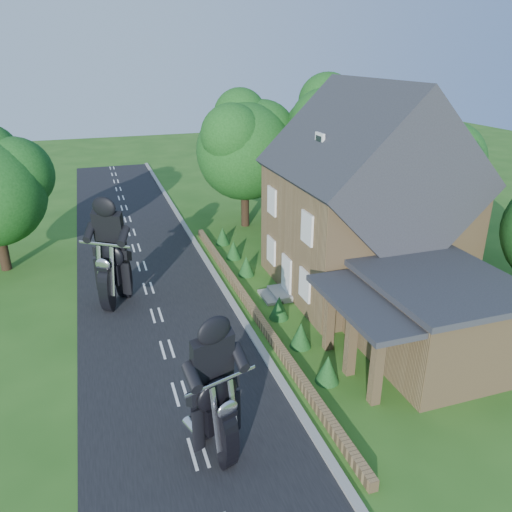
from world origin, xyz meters
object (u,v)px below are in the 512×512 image
object	(u,v)px
garden_wall	(251,307)
motorcycle_follow	(116,289)
annex	(434,318)
house	(365,205)
motorcycle_lead	(215,435)

from	to	relation	value
garden_wall	motorcycle_follow	size ratio (longest dim) A/B	12.65
motorcycle_follow	annex	bearing A→B (deg)	177.83
garden_wall	house	xyz separation A→B (m)	(6.19, 1.00, 4.14)
annex	motorcycle_follow	distance (m)	14.35
house	garden_wall	bearing A→B (deg)	-170.83
house	motorcycle_follow	distance (m)	12.74
house	annex	size ratio (longest dim) A/B	1.45
garden_wall	annex	distance (m)	8.19
house	annex	bearing A→B (deg)	-95.24
garden_wall	house	world-z (taller)	house
motorcycle_follow	garden_wall	bearing A→B (deg)	-170.37
motorcycle_follow	motorcycle_lead	bearing A→B (deg)	135.46
garden_wall	motorcycle_follow	world-z (taller)	motorcycle_follow
annex	motorcycle_lead	size ratio (longest dim) A/B	4.55
house	motorcycle_lead	distance (m)	14.05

